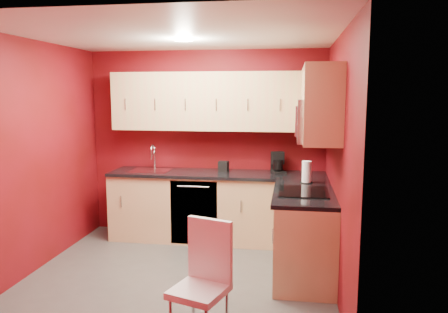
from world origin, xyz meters
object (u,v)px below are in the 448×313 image
(sink, at_px, (151,168))
(coffee_maker, at_px, (279,163))
(paper_towel, at_px, (307,172))
(dining_chair, at_px, (199,284))
(napkin_holder, at_px, (223,166))
(microwave, at_px, (317,120))

(sink, relative_size, coffee_maker, 1.93)
(coffee_maker, bearing_deg, paper_towel, -78.19)
(dining_chair, bearing_deg, paper_towel, 84.25)
(paper_towel, xyz_separation_m, dining_chair, (-0.86, -1.90, -0.56))
(coffee_maker, bearing_deg, napkin_holder, 161.63)
(dining_chair, bearing_deg, microwave, 75.13)
(coffee_maker, bearing_deg, sink, 164.67)
(dining_chair, bearing_deg, sink, 134.51)
(paper_towel, bearing_deg, coffee_maker, 119.90)
(paper_towel, height_order, dining_chair, paper_towel)
(paper_towel, bearing_deg, microwave, -82.38)
(napkin_holder, relative_size, paper_towel, 0.53)
(paper_towel, bearing_deg, dining_chair, -114.30)
(sink, xyz_separation_m, dining_chair, (1.17, -2.40, -0.47))
(microwave, relative_size, sink, 1.46)
(microwave, xyz_separation_m, sink, (-2.09, 1.00, -0.72))
(napkin_holder, height_order, paper_towel, paper_towel)
(microwave, height_order, dining_chair, microwave)
(sink, bearing_deg, microwave, -25.60)
(sink, relative_size, dining_chair, 0.55)
(napkin_holder, xyz_separation_m, paper_towel, (1.06, -0.59, 0.06))
(sink, distance_m, napkin_holder, 0.97)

